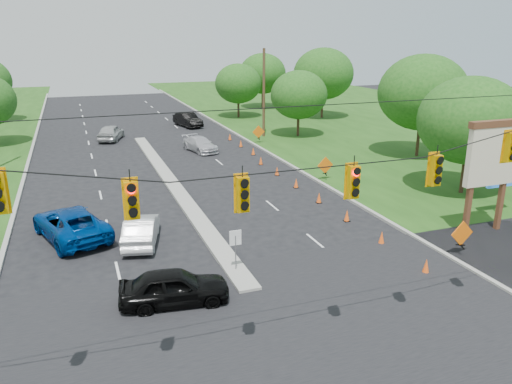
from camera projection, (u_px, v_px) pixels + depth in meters
name	position (u px, v px, depth m)	size (l,w,h in m)	color
ground	(290.00, 347.00, 17.17)	(160.00, 160.00, 0.00)	black
grass_right	(504.00, 154.00, 44.94)	(40.00, 160.00, 0.06)	#1E4714
cross_street	(290.00, 347.00, 17.17)	(160.00, 14.00, 0.02)	black
curb_left	(28.00, 166.00, 40.69)	(0.25, 110.00, 0.16)	gray
curb_right	(259.00, 148.00, 47.34)	(0.25, 110.00, 0.16)	gray
median	(172.00, 184.00, 35.96)	(1.00, 34.00, 0.18)	gray
median_sign	(235.00, 243.00, 22.10)	(0.55, 0.06, 2.05)	gray
signal_span	(305.00, 222.00, 14.76)	(25.60, 0.32, 9.00)	#422D1C
utility_pole_far_right	(264.00, 94.00, 51.25)	(0.28, 0.28, 9.00)	#422D1C
pylon_sign	(492.00, 160.00, 26.22)	(5.90, 2.30, 6.12)	#59331E
cone_0	(426.00, 266.00, 22.39)	(0.32, 0.32, 0.70)	#FE5A17
cone_1	(382.00, 238.00, 25.52)	(0.32, 0.32, 0.70)	#FE5A17
cone_2	(347.00, 215.00, 28.65)	(0.32, 0.32, 0.70)	#FE5A17
cone_3	(319.00, 198.00, 31.78)	(0.32, 0.32, 0.70)	#FE5A17
cone_4	(296.00, 183.00, 34.92)	(0.32, 0.32, 0.70)	#FE5A17
cone_5	(277.00, 171.00, 38.05)	(0.32, 0.32, 0.70)	#FE5A17
cone_6	(261.00, 160.00, 41.18)	(0.32, 0.32, 0.70)	#FE5A17
cone_7	(253.00, 151.00, 44.51)	(0.32, 0.32, 0.70)	#FE5A17
cone_8	(241.00, 143.00, 47.64)	(0.32, 0.32, 0.70)	#FE5A17
cone_9	(230.00, 137.00, 50.77)	(0.32, 0.32, 0.70)	#FE5A17
work_sign_0	(462.00, 235.00, 23.97)	(1.27, 0.58, 1.37)	black
work_sign_1	(325.00, 166.00, 36.50)	(1.27, 0.58, 1.37)	black
work_sign_2	(259.00, 132.00, 49.03)	(1.27, 0.58, 1.37)	black
tree_7	(470.00, 120.00, 32.34)	(6.72, 6.72, 7.84)	black
tree_8	(423.00, 92.00, 42.42)	(7.56, 7.56, 8.82)	black
tree_9	(299.00, 95.00, 51.56)	(5.88, 5.88, 6.86)	black
tree_10	(323.00, 74.00, 62.77)	(7.56, 7.56, 8.82)	black
tree_11	(263.00, 74.00, 71.48)	(6.72, 6.72, 7.84)	black
tree_12	(238.00, 84.00, 63.43)	(5.88, 5.88, 6.86)	black
black_sedan	(174.00, 287.00, 19.72)	(1.74, 4.33, 1.48)	black
white_sedan	(141.00, 230.00, 25.54)	(1.52, 4.36, 1.44)	silver
blue_pickup	(71.00, 224.00, 26.13)	(2.71, 5.88, 1.63)	navy
silver_car_far	(200.00, 144.00, 45.81)	(1.85, 4.55, 1.32)	#B4B2B9
silver_car_oncoming	(111.00, 132.00, 50.60)	(1.89, 4.70, 1.60)	#A3A3A3
dark_car_receding	(188.00, 120.00, 58.18)	(1.70, 4.88, 1.61)	black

